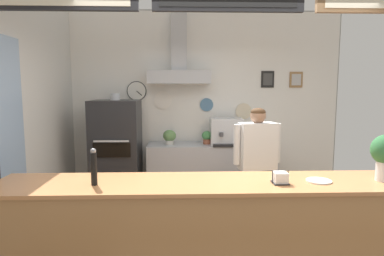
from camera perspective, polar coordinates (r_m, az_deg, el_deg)
name	(u,v)px	position (r m, az deg, el deg)	size (l,w,h in m)	color
back_wall_assembly	(204,98)	(5.30, 2.04, 5.15)	(4.41, 2.78, 3.03)	gray
service_counter	(228,241)	(2.96, 6.23, -18.80)	(3.86, 0.65, 1.04)	#B77F4C
back_prep_counter	(211,173)	(5.27, 3.33, -7.82)	(1.98, 0.59, 0.93)	#A3A5AD
pizza_oven	(117,154)	(5.08, -12.88, -4.44)	(0.69, 0.70, 1.72)	#232326
shop_worker	(257,169)	(4.05, 11.12, -6.94)	(0.58, 0.29, 1.57)	#232328
espresso_machine	(226,131)	(5.14, 5.89, -0.58)	(0.49, 0.49, 0.41)	silver
potted_sage	(256,135)	(5.29, 10.97, -1.27)	(0.19, 0.19, 0.23)	#9E563D
potted_oregano	(207,137)	(5.14, 2.59, -1.55)	(0.16, 0.16, 0.20)	#9E563D
potted_thyme	(169,137)	(5.10, -3.91, -1.49)	(0.20, 0.20, 0.23)	beige
pepper_grinder	(94,167)	(2.74, -16.60, -6.46)	(0.05, 0.05, 0.30)	black
napkin_holder	(280,178)	(2.78, 14.99, -8.39)	(0.13, 0.13, 0.11)	#262628
condiment_plate	(319,181)	(2.95, 21.06, -8.50)	(0.20, 0.20, 0.01)	white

